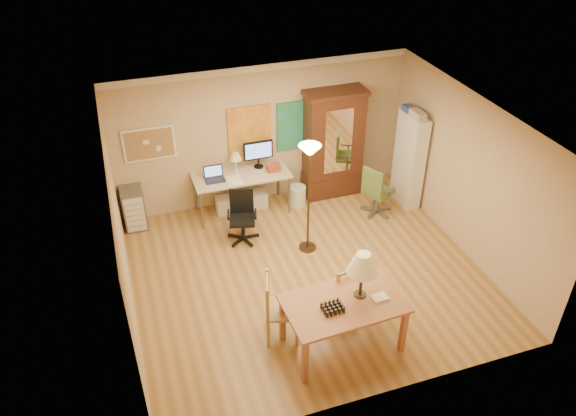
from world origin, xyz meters
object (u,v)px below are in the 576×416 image
object	(u,v)px
armoire	(333,150)
bookshelf	(409,160)
dining_table	(351,291)
computer_desk	(243,188)
office_chair_black	(243,227)
office_chair_green	(376,201)

from	to	relation	value
armoire	bookshelf	bearing A→B (deg)	-31.80
armoire	bookshelf	distance (m)	1.45
dining_table	armoire	bearing A→B (deg)	71.02
computer_desk	office_chair_black	size ratio (longest dim) A/B	1.88
dining_table	office_chair_green	bearing A→B (deg)	57.26
dining_table	office_chair_green	xyz separation A→B (m)	(1.80, 2.81, -0.68)
office_chair_black	armoire	distance (m)	2.39
office_chair_black	computer_desk	bearing A→B (deg)	74.46
dining_table	office_chair_black	distance (m)	2.99
computer_desk	bookshelf	distance (m)	3.15
computer_desk	armoire	world-z (taller)	armoire
dining_table	office_chair_green	size ratio (longest dim) A/B	1.64
office_chair_black	office_chair_green	xyz separation A→B (m)	(2.57, -0.00, 0.02)
computer_desk	bookshelf	bearing A→B (deg)	-12.63
armoire	dining_table	bearing A→B (deg)	-108.98
dining_table	office_chair_green	distance (m)	3.41
dining_table	armoire	size ratio (longest dim) A/B	0.77
dining_table	bookshelf	bearing A→B (deg)	50.05
dining_table	computer_desk	distance (m)	3.77
armoire	bookshelf	xyz separation A→B (m)	(1.23, -0.76, -0.03)
computer_desk	office_chair_green	xyz separation A→B (m)	(2.32, -0.90, -0.22)
office_chair_green	armoire	size ratio (longest dim) A/B	0.47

